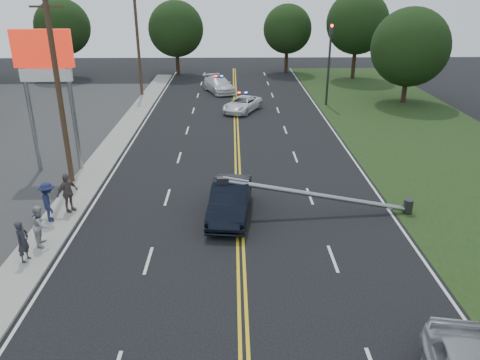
{
  "coord_description": "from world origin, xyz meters",
  "views": [
    {
      "loc": [
        -0.32,
        -12.02,
        10.18
      ],
      "look_at": [
        0.04,
        8.2,
        1.7
      ],
      "focal_mm": 35.0,
      "sensor_mm": 36.0,
      "label": 1
    }
  ],
  "objects_px": {
    "crashed_sedan": "(230,200)",
    "emergency_a": "(242,104)",
    "utility_pole_mid": "(59,92)",
    "bystander_c": "(48,202)",
    "pylon_sign": "(45,67)",
    "emergency_b": "(219,85)",
    "bystander_b": "(41,225)",
    "bystander_a": "(23,241)",
    "bystander_d": "(67,193)",
    "fallen_streetlight": "(328,196)",
    "traffic_signal": "(329,58)",
    "utility_pole_far": "(138,43)"
  },
  "relations": [
    {
      "from": "crashed_sedan",
      "to": "utility_pole_far",
      "type": "bearing_deg",
      "value": 114.42
    },
    {
      "from": "utility_pole_far",
      "to": "emergency_a",
      "type": "height_order",
      "value": "utility_pole_far"
    },
    {
      "from": "bystander_b",
      "to": "bystander_a",
      "type": "bearing_deg",
      "value": 160.22
    },
    {
      "from": "bystander_a",
      "to": "pylon_sign",
      "type": "bearing_deg",
      "value": 23.24
    },
    {
      "from": "traffic_signal",
      "to": "utility_pole_mid",
      "type": "height_order",
      "value": "utility_pole_mid"
    },
    {
      "from": "fallen_streetlight",
      "to": "bystander_b",
      "type": "bearing_deg",
      "value": -167.31
    },
    {
      "from": "utility_pole_mid",
      "to": "bystander_c",
      "type": "relative_size",
      "value": 5.34
    },
    {
      "from": "pylon_sign",
      "to": "bystander_d",
      "type": "bearing_deg",
      "value": -67.56
    },
    {
      "from": "bystander_d",
      "to": "bystander_c",
      "type": "bearing_deg",
      "value": -176.81
    },
    {
      "from": "utility_pole_mid",
      "to": "bystander_d",
      "type": "distance_m",
      "value": 5.57
    },
    {
      "from": "fallen_streetlight",
      "to": "crashed_sedan",
      "type": "xyz_separation_m",
      "value": [
        -4.62,
        -0.14,
        -0.1
      ]
    },
    {
      "from": "utility_pole_far",
      "to": "crashed_sedan",
      "type": "bearing_deg",
      "value": -71.46
    },
    {
      "from": "bystander_a",
      "to": "bystander_d",
      "type": "height_order",
      "value": "bystander_d"
    },
    {
      "from": "utility_pole_far",
      "to": "bystander_c",
      "type": "height_order",
      "value": "utility_pole_far"
    },
    {
      "from": "crashed_sedan",
      "to": "bystander_c",
      "type": "distance_m",
      "value": 8.28
    },
    {
      "from": "crashed_sedan",
      "to": "emergency_b",
      "type": "distance_m",
      "value": 27.73
    },
    {
      "from": "emergency_a",
      "to": "bystander_b",
      "type": "xyz_separation_m",
      "value": [
        -8.84,
        -22.47,
        0.36
      ]
    },
    {
      "from": "emergency_a",
      "to": "bystander_d",
      "type": "bearing_deg",
      "value": -87.96
    },
    {
      "from": "crashed_sedan",
      "to": "emergency_a",
      "type": "height_order",
      "value": "crashed_sedan"
    },
    {
      "from": "bystander_b",
      "to": "traffic_signal",
      "type": "bearing_deg",
      "value": -43.81
    },
    {
      "from": "bystander_a",
      "to": "bystander_c",
      "type": "bearing_deg",
      "value": 15.58
    },
    {
      "from": "pylon_sign",
      "to": "bystander_d",
      "type": "relative_size",
      "value": 4.18
    },
    {
      "from": "bystander_c",
      "to": "bystander_d",
      "type": "bearing_deg",
      "value": -57.36
    },
    {
      "from": "pylon_sign",
      "to": "fallen_streetlight",
      "type": "bearing_deg",
      "value": -22.22
    },
    {
      "from": "pylon_sign",
      "to": "bystander_b",
      "type": "xyz_separation_m",
      "value": [
        2.24,
        -8.8,
        -5.0
      ]
    },
    {
      "from": "bystander_a",
      "to": "fallen_streetlight",
      "type": "bearing_deg",
      "value": -60.24
    },
    {
      "from": "fallen_streetlight",
      "to": "emergency_b",
      "type": "xyz_separation_m",
      "value": [
        -5.82,
        27.56,
        -0.16
      ]
    },
    {
      "from": "crashed_sedan",
      "to": "pylon_sign",
      "type": "bearing_deg",
      "value": 154.48
    },
    {
      "from": "fallen_streetlight",
      "to": "bystander_d",
      "type": "xyz_separation_m",
      "value": [
        -12.32,
        0.28,
        0.16
      ]
    },
    {
      "from": "traffic_signal",
      "to": "bystander_c",
      "type": "xyz_separation_m",
      "value": [
        -17.0,
        -22.67,
        -3.15
      ]
    },
    {
      "from": "emergency_a",
      "to": "bystander_a",
      "type": "xyz_separation_m",
      "value": [
        -9.06,
        -23.75,
        0.34
      ]
    },
    {
      "from": "pylon_sign",
      "to": "emergency_b",
      "type": "relative_size",
      "value": 1.52
    },
    {
      "from": "utility_pole_far",
      "to": "bystander_c",
      "type": "distance_m",
      "value": 26.98
    },
    {
      "from": "crashed_sedan",
      "to": "bystander_a",
      "type": "bearing_deg",
      "value": -148.03
    },
    {
      "from": "traffic_signal",
      "to": "bystander_c",
      "type": "distance_m",
      "value": 28.51
    },
    {
      "from": "emergency_b",
      "to": "bystander_d",
      "type": "bearing_deg",
      "value": -124.19
    },
    {
      "from": "utility_pole_mid",
      "to": "emergency_b",
      "type": "height_order",
      "value": "utility_pole_mid"
    },
    {
      "from": "traffic_signal",
      "to": "utility_pole_far",
      "type": "relative_size",
      "value": 0.7
    },
    {
      "from": "utility_pole_far",
      "to": "emergency_b",
      "type": "bearing_deg",
      "value": 11.63
    },
    {
      "from": "pylon_sign",
      "to": "emergency_a",
      "type": "xyz_separation_m",
      "value": [
        11.08,
        13.67,
        -5.36
      ]
    },
    {
      "from": "emergency_b",
      "to": "fallen_streetlight",
      "type": "bearing_deg",
      "value": -98.86
    },
    {
      "from": "pylon_sign",
      "to": "emergency_a",
      "type": "distance_m",
      "value": 18.39
    },
    {
      "from": "utility_pole_far",
      "to": "bystander_d",
      "type": "relative_size",
      "value": 5.23
    },
    {
      "from": "pylon_sign",
      "to": "fallen_streetlight",
      "type": "height_order",
      "value": "pylon_sign"
    },
    {
      "from": "utility_pole_mid",
      "to": "utility_pole_far",
      "type": "relative_size",
      "value": 1.0
    },
    {
      "from": "crashed_sedan",
      "to": "bystander_b",
      "type": "bearing_deg",
      "value": -155.34
    },
    {
      "from": "fallen_streetlight",
      "to": "bystander_c",
      "type": "bearing_deg",
      "value": -177.02
    },
    {
      "from": "emergency_a",
      "to": "bystander_c",
      "type": "xyz_separation_m",
      "value": [
        -9.28,
        -20.34,
        0.42
      ]
    },
    {
      "from": "traffic_signal",
      "to": "fallen_streetlight",
      "type": "bearing_deg",
      "value": -100.59
    },
    {
      "from": "fallen_streetlight",
      "to": "bystander_c",
      "type": "relative_size",
      "value": 4.99
    }
  ]
}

